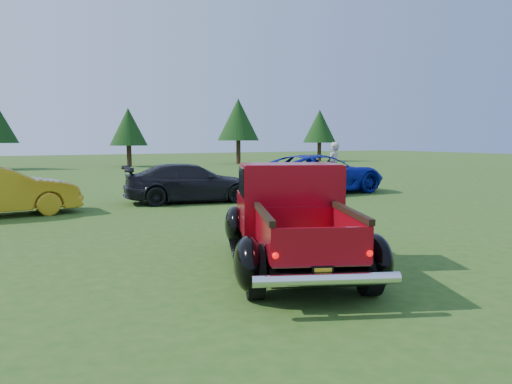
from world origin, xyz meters
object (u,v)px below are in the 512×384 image
tree_mid_right (128,127)px  pickup_truck (290,216)px  tree_far_east (320,126)px  show_car_blue (319,174)px  spectator (333,167)px  tree_east (238,120)px  show_car_grey (191,183)px

tree_mid_right → pickup_truck: bearing=-99.7°
tree_far_east → show_car_blue: 27.85m
pickup_truck → tree_mid_right: bearing=103.2°
tree_far_east → pickup_truck: bearing=-126.7°
tree_far_east → spectator: 27.59m
tree_east → show_car_grey: 25.26m
pickup_truck → spectator: 11.44m
tree_mid_right → show_car_grey: 22.56m
show_car_grey → show_car_blue: show_car_blue is taller
pickup_truck → show_car_grey: 8.68m
show_car_grey → spectator: spectator is taller
pickup_truck → show_car_grey: bearing=102.6°
tree_east → show_car_grey: size_ratio=1.22×
spectator → show_car_grey: bearing=-24.8°
tree_mid_right → show_car_blue: bearing=-85.6°
tree_far_east → pickup_truck: size_ratio=0.99×
show_car_blue → spectator: (0.58, -0.12, 0.24)m
tree_far_east → spectator: (-15.73, -22.56, -2.26)m
tree_east → pickup_truck: tree_east is taller
spectator → tree_east: bearing=-132.8°
tree_far_east → show_car_grey: tree_far_east is taller
tree_far_east → show_car_blue: size_ratio=0.89×
pickup_truck → show_car_grey: size_ratio=1.10×
tree_far_east → show_car_grey: 31.46m
show_car_grey → tree_far_east: bearing=-33.3°
show_car_grey → show_car_blue: size_ratio=0.82×
show_car_blue → spectator: spectator is taller
tree_mid_right → show_car_grey: (-3.70, -22.13, -2.33)m
pickup_truck → show_car_blue: (6.95, 8.72, -0.06)m
show_car_blue → show_car_grey: bearing=89.1°
tree_mid_right → tree_east: tree_east is taller
pickup_truck → show_car_grey: (1.57, 8.54, -0.17)m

